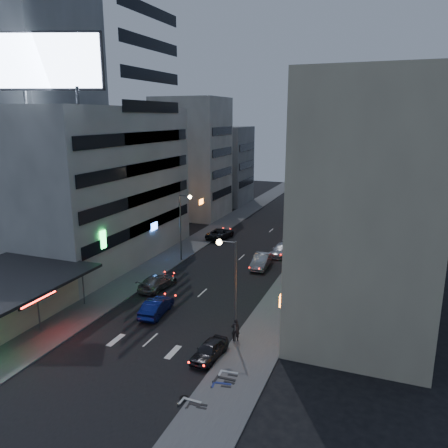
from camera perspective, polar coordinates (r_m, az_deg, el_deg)
The scene contains 28 objects.
ground at distance 32.76m, azimuth -13.30°, elevation -17.67°, with size 180.00×180.00×0.00m, color black.
sidewalk_left at distance 60.51m, azimuth -3.65°, elevation -2.34°, with size 4.00×120.00×0.12m, color #4C4C4F.
sidewalk_right at distance 55.99m, azimuth 11.44°, elevation -3.94°, with size 4.00×120.00×0.12m, color #4C4C4F.
white_building at distance 54.83m, azimuth -16.86°, elevation 4.97°, with size 14.00×24.00×18.00m, color beige.
grey_tower at distance 62.38m, azimuth -22.39°, elevation 12.93°, with size 10.00×14.00×34.00m, color gray.
shophouse_near at distance 33.95m, azimuth 18.18°, elevation 1.39°, with size 10.00×11.00×20.00m, color beige.
shophouse_mid at distance 45.60m, azimuth 19.48°, elevation 1.78°, with size 11.00×12.00×16.00m, color gray.
shophouse_far at distance 58.03m, azimuth 19.70°, elevation 7.21°, with size 10.00×14.00×22.00m, color beige.
far_left_a at distance 75.19m, azimuth -4.20°, elevation 8.56°, with size 11.00×10.00×20.00m, color beige.
far_left_b at distance 87.50m, azimuth -0.82°, elevation 7.70°, with size 12.00×10.00×15.00m, color gray.
far_right_a at distance 73.14m, azimuth 20.36°, elevation 6.80°, with size 11.00×12.00×18.00m, color gray.
far_right_b at distance 86.85m, azimuth 21.07°, elevation 9.72°, with size 12.00×12.00×24.00m, color beige.
billboard at distance 44.24m, azimuth -22.07°, elevation 19.06°, with size 9.52×3.75×6.20m.
street_lamp_right_near at distance 32.70m, azimuth 0.86°, elevation -6.85°, with size 1.60×0.44×8.02m.
street_lamp_left at distance 51.31m, azimuth -5.34°, elevation 0.79°, with size 1.60×0.44×8.02m.
street_lamp_right_far at distance 64.63m, azimuth 11.37°, elevation 3.30°, with size 1.60×0.44×8.02m.
parked_car_right_near at distance 32.56m, azimuth -1.92°, elevation -16.15°, with size 1.53×3.80×1.30m, color #25252A.
parked_car_right_mid at distance 50.44m, azimuth 4.90°, elevation -4.84°, with size 1.67×4.78×1.58m, color #9B9DA3.
parked_car_left at distance 62.10m, azimuth -0.48°, elevation -1.24°, with size 2.41×5.23×1.45m, color #2A2B30.
parked_car_right_far at distance 55.16m, azimuth 7.45°, elevation -3.37°, with size 1.92×4.72×1.37m, color #A0A2A8.
road_car_blue at distance 39.32m, azimuth -8.83°, elevation -10.63°, with size 1.56×4.46×1.47m, color navy.
road_car_silver at distance 44.89m, azimuth -8.66°, elevation -7.46°, with size 2.02×4.96×1.44m, color gray.
person at distance 34.41m, azimuth 1.51°, elevation -13.65°, with size 0.67×0.44×1.84m, color black.
scooter_black_a at distance 28.04m, azimuth -2.08°, elevation -21.64°, with size 1.76×0.59×1.08m, color black, non-canonical shape.
scooter_silver_a at distance 28.23m, azimuth -2.82°, elevation -21.24°, with size 1.93×0.64×1.18m, color #9DA1A4, non-canonical shape.
scooter_blue at distance 29.77m, azimuth 1.06°, elevation -19.24°, with size 1.81×0.60×1.11m, color navy, non-canonical shape.
scooter_black_b at distance 30.09m, azimuth 1.65°, elevation -18.71°, with size 2.02×0.67×1.24m, color black, non-canonical shape.
scooter_silver_b at distance 30.82m, azimuth 1.95°, elevation -17.95°, with size 1.87×0.62×1.15m, color #B9BBC2, non-canonical shape.
Camera 1 is at (16.45, -22.70, 16.95)m, focal length 35.00 mm.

